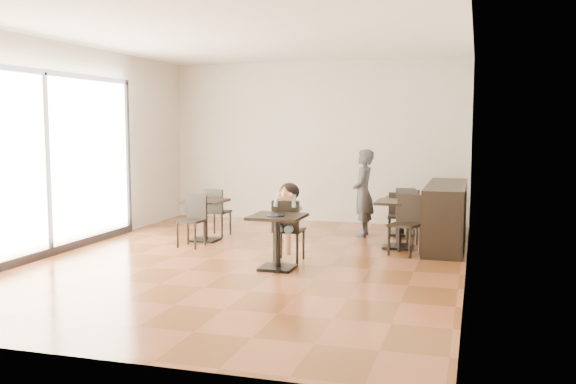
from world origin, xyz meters
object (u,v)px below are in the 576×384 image
at_px(adult_patron, 363,193).
at_px(chair_back_b, 399,217).
at_px(chair_left_a, 218,212).
at_px(chair_back_a, 406,209).
at_px(chair_mid_a, 412,215).
at_px(chair_mid_b, 405,225).
at_px(child_table, 278,242).
at_px(cafe_table_left, 205,220).
at_px(cafe_table_back, 402,216).
at_px(chair_left_b, 191,221).
at_px(child_chair, 289,230).
at_px(child, 289,222).
at_px(cafe_table_mid, 399,225).

bearing_deg(adult_patron, chair_back_b, 64.49).
relative_size(chair_left_a, chair_back_a, 1.05).
height_order(chair_mid_a, chair_mid_b, same).
height_order(child_table, cafe_table_left, child_table).
xyz_separation_m(cafe_table_back, chair_back_a, (-0.00, 0.55, 0.07)).
distance_m(cafe_table_back, chair_back_a, 0.55).
relative_size(chair_mid_a, chair_left_b, 1.08).
relative_size(cafe_table_back, chair_mid_b, 0.74).
height_order(child_chair, chair_back_b, child_chair).
height_order(chair_back_a, chair_back_b, same).
bearing_deg(cafe_table_back, child, -116.32).
bearing_deg(chair_mid_a, chair_left_b, 42.43).
xyz_separation_m(adult_patron, chair_mid_a, (0.88, -0.37, -0.31)).
bearing_deg(cafe_table_left, adult_patron, 26.56).
relative_size(cafe_table_left, chair_left_b, 0.83).
height_order(cafe_table_mid, chair_left_b, chair_left_b).
xyz_separation_m(chair_mid_a, chair_mid_b, (0.00, -1.10, 0.00)).
bearing_deg(chair_back_a, chair_mid_b, 91.19).
xyz_separation_m(cafe_table_mid, chair_back_a, (-0.08, 1.77, 0.02)).
relative_size(cafe_table_back, chair_mid_a, 0.74).
xyz_separation_m(cafe_table_mid, cafe_table_back, (-0.08, 1.22, -0.04)).
bearing_deg(adult_patron, child_chair, -20.18).
bearing_deg(cafe_table_mid, chair_back_b, 96.67).
relative_size(adult_patron, chair_back_b, 1.90).
height_order(chair_left_b, chair_back_b, chair_left_b).
relative_size(child_chair, cafe_table_left, 1.28).
bearing_deg(adult_patron, chair_left_b, -58.57).
bearing_deg(child_chair, chair_left_b, -17.74).
bearing_deg(child, cafe_table_mid, 45.75).
bearing_deg(chair_mid_a, cafe_table_back, -51.48).
height_order(cafe_table_left, chair_back_b, chair_back_b).
bearing_deg(cafe_table_left, chair_mid_b, -4.24).
relative_size(cafe_table_back, chair_back_b, 0.83).
bearing_deg(child, child_table, -90.00).
relative_size(cafe_table_mid, chair_left_a, 0.90).
height_order(adult_patron, chair_back_b, adult_patron).
xyz_separation_m(child_chair, chair_left_a, (-1.79, 1.67, -0.03)).
bearing_deg(chair_back_a, chair_back_b, 85.52).
distance_m(chair_mid_b, chair_back_a, 2.34).
height_order(adult_patron, chair_left_b, adult_patron).
distance_m(chair_mid_b, chair_left_b, 3.35).
bearing_deg(chair_left_a, chair_mid_a, -169.40).
height_order(chair_mid_b, chair_back_b, chair_mid_b).
xyz_separation_m(cafe_table_back, chair_left_b, (-3.10, -2.08, 0.09)).
height_order(chair_mid_a, chair_back_a, chair_mid_a).
relative_size(child, chair_back_a, 1.40).
xyz_separation_m(cafe_table_back, chair_mid_a, (0.23, -0.67, 0.12)).
distance_m(cafe_table_left, chair_mid_b, 3.35).
distance_m(cafe_table_mid, cafe_table_left, 3.20).
relative_size(adult_patron, cafe_table_back, 2.29).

